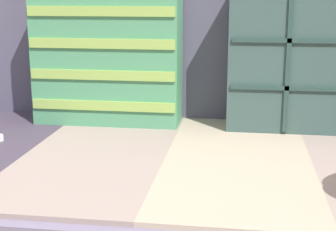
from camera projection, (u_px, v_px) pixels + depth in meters
name	position (u px, v px, depth m)	size (l,w,h in m)	color
couch	(170.00, 220.00, 1.28)	(2.09, 0.90, 0.37)	gray
sofa_backrest	(188.00, 22.00, 1.54)	(2.05, 0.14, 0.56)	#514C60
throw_pillow_quilted	(315.00, 62.00, 1.37)	(0.46, 0.14, 0.37)	#38514C
throw_pillow_striped	(108.00, 56.00, 1.45)	(0.41, 0.14, 0.38)	#4C9366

